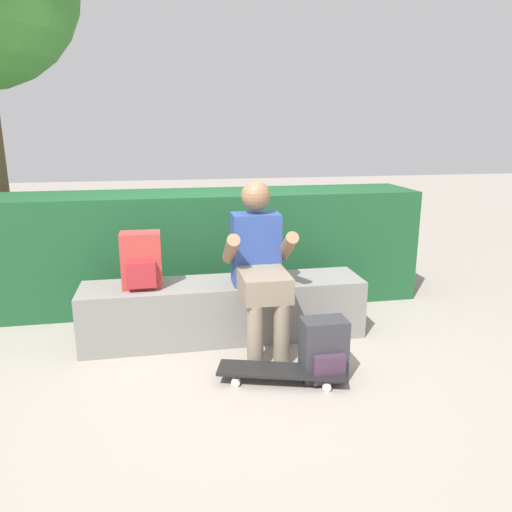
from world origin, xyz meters
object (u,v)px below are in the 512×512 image
object	(u,v)px
person_skater	(260,262)
bench_main	(224,310)
backpack_on_bench	(141,261)
backpack_on_ground	(324,351)
skateboard_near_person	(282,371)

from	to	relation	value
person_skater	bench_main	bearing A→B (deg)	137.18
backpack_on_bench	backpack_on_ground	world-z (taller)	backpack_on_bench
skateboard_near_person	backpack_on_bench	xyz separation A→B (m)	(-0.85, 0.75, 0.56)
bench_main	skateboard_near_person	world-z (taller)	bench_main
backpack_on_ground	person_skater	bearing A→B (deg)	119.15
person_skater	skateboard_near_person	world-z (taller)	person_skater
skateboard_near_person	backpack_on_ground	world-z (taller)	backpack_on_ground
bench_main	person_skater	world-z (taller)	person_skater
backpack_on_bench	backpack_on_ground	size ratio (longest dim) A/B	1.00
skateboard_near_person	backpack_on_bench	world-z (taller)	backpack_on_bench
skateboard_near_person	backpack_on_bench	distance (m)	1.26
skateboard_near_person	backpack_on_bench	bearing A→B (deg)	138.75
bench_main	person_skater	xyz separation A→B (m)	(0.23, -0.21, 0.42)
bench_main	backpack_on_bench	bearing A→B (deg)	-179.08
person_skater	skateboard_near_person	distance (m)	0.79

